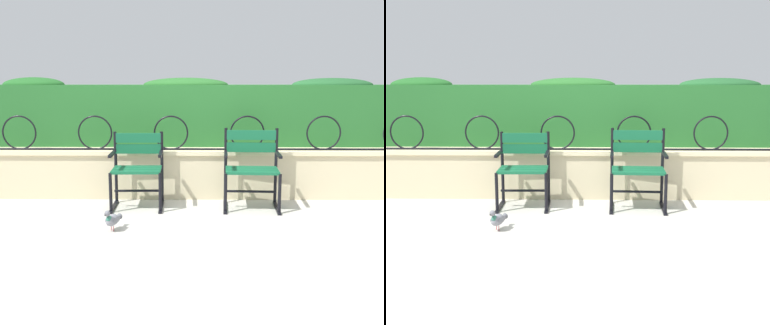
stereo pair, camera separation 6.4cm
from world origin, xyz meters
TOP-DOWN VIEW (x-y plane):
  - ground_plane at (0.00, 0.00)m, footprint 60.00×60.00m
  - stone_wall at (0.00, 0.78)m, footprint 7.55×0.41m
  - iron_arch_fence at (-0.22, 0.70)m, footprint 7.01×0.02m
  - hedge_row at (-0.00, 1.26)m, footprint 7.40×0.61m
  - park_chair_left at (-0.62, 0.31)m, footprint 0.59×0.53m
  - park_chair_right at (0.67, 0.29)m, footprint 0.65×0.55m
  - pigeon_near_chairs at (-0.76, -0.59)m, footprint 0.16×0.29m

SIDE VIEW (x-z plane):
  - ground_plane at x=0.00m, z-range 0.00..0.00m
  - pigeon_near_chairs at x=-0.76m, z-range 0.00..0.22m
  - stone_wall at x=0.00m, z-range 0.00..0.60m
  - park_chair_left at x=-0.62m, z-range 0.04..0.88m
  - park_chair_right at x=0.67m, z-range 0.03..0.92m
  - iron_arch_fence at x=-0.22m, z-range 0.57..0.99m
  - hedge_row at x=0.00m, z-range 0.58..1.45m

